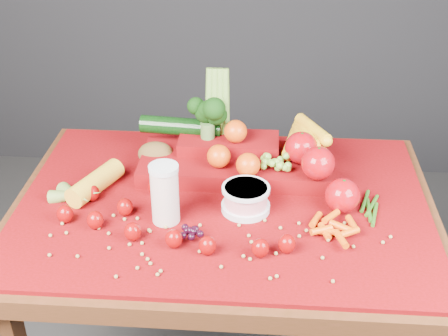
# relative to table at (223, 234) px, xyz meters

# --- Properties ---
(table) EXTENTS (1.10, 0.80, 0.75)m
(table) POSITION_rel_table_xyz_m (0.00, 0.00, 0.00)
(table) COLOR #351E0C
(table) RESTS_ON ground
(red_cloth) EXTENTS (1.05, 0.75, 0.01)m
(red_cloth) POSITION_rel_table_xyz_m (0.00, 0.00, 0.10)
(red_cloth) COLOR maroon
(red_cloth) RESTS_ON table
(milk_glass) EXTENTS (0.07, 0.07, 0.16)m
(milk_glass) POSITION_rel_table_xyz_m (-0.13, -0.09, 0.19)
(milk_glass) COLOR beige
(milk_glass) RESTS_ON red_cloth
(yogurt_bowl) EXTENTS (0.12, 0.12, 0.07)m
(yogurt_bowl) POSITION_rel_table_xyz_m (0.06, -0.04, 0.14)
(yogurt_bowl) COLOR silver
(yogurt_bowl) RESTS_ON red_cloth
(strawberry_scatter) EXTENTS (0.58, 0.28, 0.05)m
(strawberry_scatter) POSITION_rel_table_xyz_m (-0.15, -0.14, 0.13)
(strawberry_scatter) COLOR #8C000B
(strawberry_scatter) RESTS_ON red_cloth
(dark_grape_cluster) EXTENTS (0.06, 0.05, 0.03)m
(dark_grape_cluster) POSITION_rel_table_xyz_m (-0.06, -0.16, 0.12)
(dark_grape_cluster) COLOR black
(dark_grape_cluster) RESTS_ON red_cloth
(soybean_scatter) EXTENTS (0.84, 0.24, 0.01)m
(soybean_scatter) POSITION_rel_table_xyz_m (0.00, -0.20, 0.11)
(soybean_scatter) COLOR #A18845
(soybean_scatter) RESTS_ON red_cloth
(corn_ear) EXTENTS (0.24, 0.26, 0.06)m
(corn_ear) POSITION_rel_table_xyz_m (-0.37, -0.01, 0.13)
(corn_ear) COLOR yellow
(corn_ear) RESTS_ON red_cloth
(potato) EXTENTS (0.10, 0.07, 0.07)m
(potato) POSITION_rel_table_xyz_m (-0.20, 0.17, 0.14)
(potato) COLOR brown
(potato) RESTS_ON red_cloth
(baby_carrot_pile) EXTENTS (0.18, 0.17, 0.03)m
(baby_carrot_pile) POSITION_rel_table_xyz_m (0.28, -0.13, 0.12)
(baby_carrot_pile) COLOR #D95007
(baby_carrot_pile) RESTS_ON red_cloth
(green_bean_pile) EXTENTS (0.14, 0.12, 0.01)m
(green_bean_pile) POSITION_rel_table_xyz_m (0.36, -0.01, 0.11)
(green_bean_pile) COLOR #285A14
(green_bean_pile) RESTS_ON red_cloth
(produce_mound) EXTENTS (0.60, 0.36, 0.27)m
(produce_mound) POSITION_rel_table_xyz_m (0.06, 0.15, 0.17)
(produce_mound) COLOR maroon
(produce_mound) RESTS_ON red_cloth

